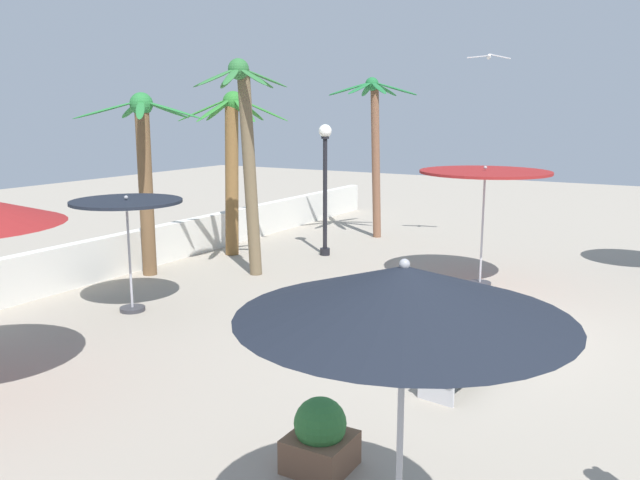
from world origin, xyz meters
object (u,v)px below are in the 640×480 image
patio_umbrella_3 (127,210)px  lamp_post_1 (325,176)px  palm_tree_3 (246,144)px  palm_tree_2 (232,153)px  patio_umbrella_0 (485,177)px  planter (320,437)px  palm_tree_0 (145,162)px  patio_umbrella_2 (404,296)px  palm_tree_1 (374,134)px  lounge_chair_0 (465,357)px  seagull_1 (489,57)px

patio_umbrella_3 → lamp_post_1: bearing=-6.8°
palm_tree_3 → palm_tree_2: bearing=44.7°
lamp_post_1 → patio_umbrella_0: bearing=-102.2°
planter → palm_tree_3: bearing=41.4°
palm_tree_0 → patio_umbrella_2: bearing=-126.7°
palm_tree_1 → palm_tree_3: bearing=175.2°
palm_tree_2 → lounge_chair_0: size_ratio=2.37×
lounge_chair_0 → seagull_1: (9.74, 2.66, 5.11)m
patio_umbrella_2 → palm_tree_2: 14.11m
palm_tree_3 → planter: (-6.73, -5.93, -2.85)m
patio_umbrella_0 → patio_umbrella_2: (-10.49, -2.45, 0.16)m
palm_tree_0 → lamp_post_1: bearing=-32.7°
patio_umbrella_0 → palm_tree_1: (3.92, 4.65, 0.80)m
palm_tree_0 → palm_tree_3: size_ratio=0.86×
patio_umbrella_3 → palm_tree_0: size_ratio=0.53×
palm_tree_0 → palm_tree_3: bearing=-65.3°
patio_umbrella_3 → palm_tree_2: (5.44, 1.55, 0.78)m
palm_tree_1 → seagull_1: 4.06m
patio_umbrella_3 → palm_tree_0: palm_tree_0 is taller
patio_umbrella_2 → palm_tree_0: palm_tree_0 is taller
seagull_1 → planter: bearing=-171.2°
palm_tree_0 → seagull_1: size_ratio=3.79×
patio_umbrella_3 → palm_tree_3: 3.68m
patio_umbrella_0 → lounge_chair_0: size_ratio=1.53×
palm_tree_0 → planter: palm_tree_0 is taller
patio_umbrella_0 → patio_umbrella_3: size_ratio=1.24×
palm_tree_0 → palm_tree_1: palm_tree_1 is taller
palm_tree_2 → lamp_post_1: size_ratio=1.25×
palm_tree_2 → lamp_post_1: 2.67m
palm_tree_0 → lamp_post_1: (4.15, -2.66, -0.56)m
seagull_1 → planter: size_ratio=1.38×
palm_tree_2 → palm_tree_0: bearing=173.8°
patio_umbrella_3 → lamp_post_1: 6.62m
patio_umbrella_3 → palm_tree_2: size_ratio=0.52×
palm_tree_2 → planter: (-8.70, -7.88, -2.48)m
patio_umbrella_3 → planter: patio_umbrella_3 is taller
lamp_post_1 → lounge_chair_0: lamp_post_1 is taller
palm_tree_1 → palm_tree_2: 4.73m
palm_tree_2 → seagull_1: size_ratio=3.88×
palm_tree_1 → palm_tree_3: 6.01m
palm_tree_1 → planter: size_ratio=5.92×
patio_umbrella_0 → palm_tree_0: 8.06m
palm_tree_1 → seagull_1: size_ratio=4.28×
palm_tree_0 → lamp_post_1: palm_tree_0 is taller
palm_tree_3 → lounge_chair_0: 8.01m
palm_tree_2 → planter: palm_tree_2 is taller
palm_tree_1 → palm_tree_2: palm_tree_1 is taller
palm_tree_3 → palm_tree_1: bearing=-4.8°
palm_tree_3 → patio_umbrella_3: bearing=173.5°
lounge_chair_0 → planter: planter is taller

